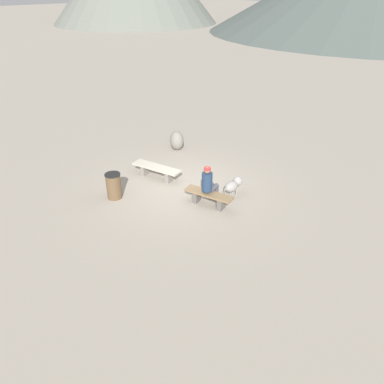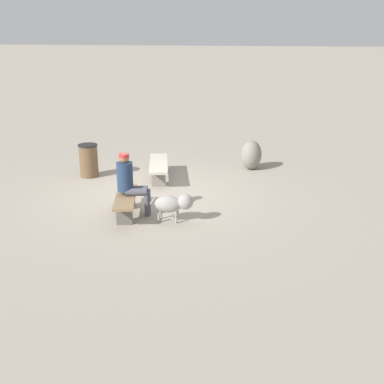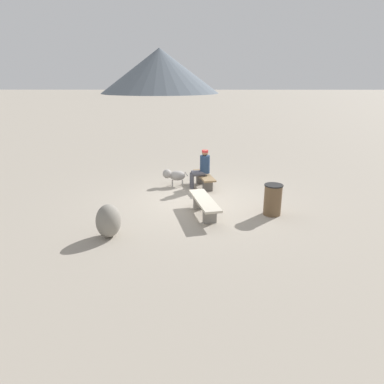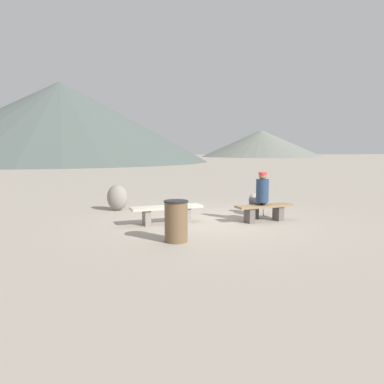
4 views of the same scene
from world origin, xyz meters
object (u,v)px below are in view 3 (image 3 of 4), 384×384
dog (174,175)px  trash_bin (273,200)px  seated_person (202,167)px  bench_right (204,179)px  bench_left (204,204)px  boulder (108,221)px

dog → trash_bin: 3.72m
seated_person → trash_bin: (-2.31, -1.81, -0.29)m
trash_bin → bench_right: bearing=35.9°
bench_left → dog: (2.59, 0.95, 0.05)m
bench_right → boulder: (-3.78, 2.22, 0.10)m
bench_right → trash_bin: 2.96m
bench_left → boulder: boulder is taller
bench_right → trash_bin: (-2.39, -1.73, 0.13)m
bench_right → boulder: size_ratio=2.02×
boulder → trash_bin: bearing=-70.7°
bench_left → trash_bin: bearing=-101.7°
bench_right → trash_bin: bearing=-157.8°
seated_person → dog: bearing=67.2°
trash_bin → boulder: (-1.39, 3.96, -0.03)m
dog → trash_bin: (-2.52, -2.73, 0.05)m
dog → bench_right: bearing=169.8°
bench_right → boulder: 4.39m
bench_right → seated_person: 0.43m
bench_right → seated_person: seated_person is taller
seated_person → dog: seated_person is taller
seated_person → trash_bin: bearing=-151.8°
bench_left → trash_bin: size_ratio=2.22×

